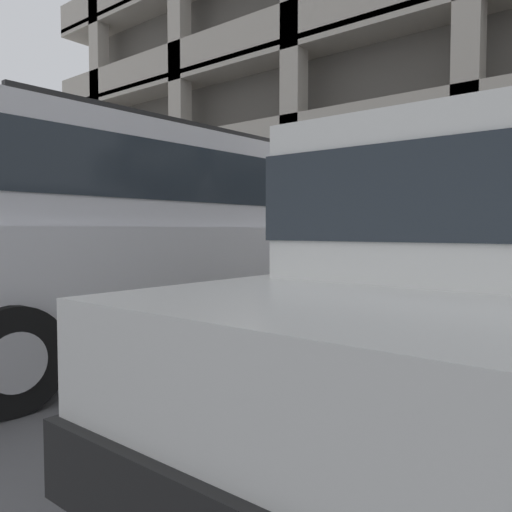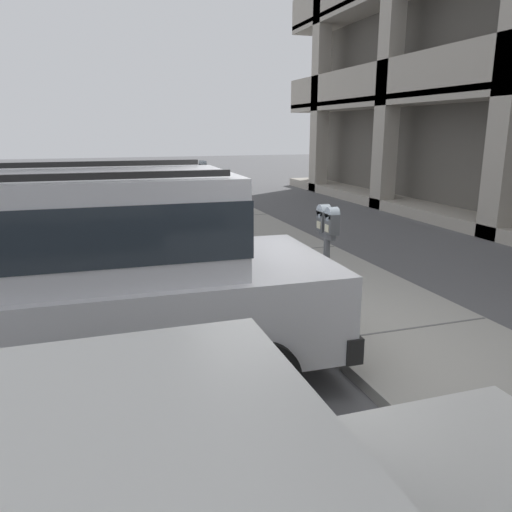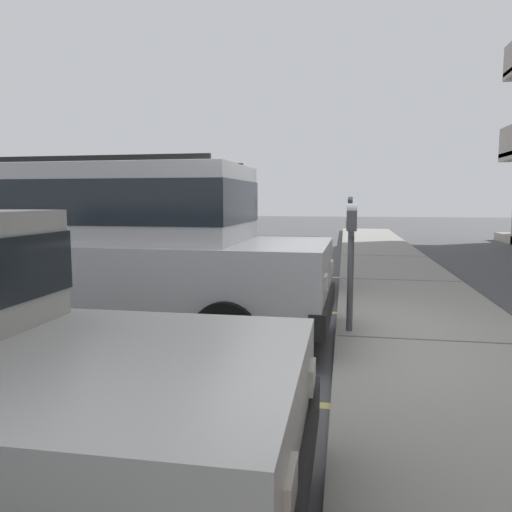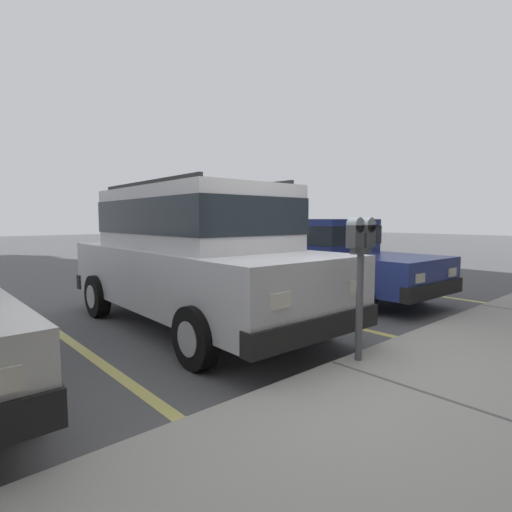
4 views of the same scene
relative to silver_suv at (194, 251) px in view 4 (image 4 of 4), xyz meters
The scene contains 6 objects.
ground_plane 2.53m from the silver_suv, 90.07° to the left, with size 80.00×80.00×0.10m.
sidewalk 3.71m from the silver_suv, 90.05° to the left, with size 40.00×2.20×0.12m.
parking_stall_lines 2.13m from the silver_suv, 28.07° to the left, with size 13.05×4.80×0.01m.
silver_suv is the anchor object (origin of this frame).
red_sedan 3.26m from the silver_suv, behind, with size 1.95×4.54×1.54m.
parking_meter_near 2.62m from the silver_suv, 95.41° to the left, with size 0.35×0.12×1.43m.
Camera 4 is at (3.13, 2.59, 1.53)m, focal length 28.00 mm.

